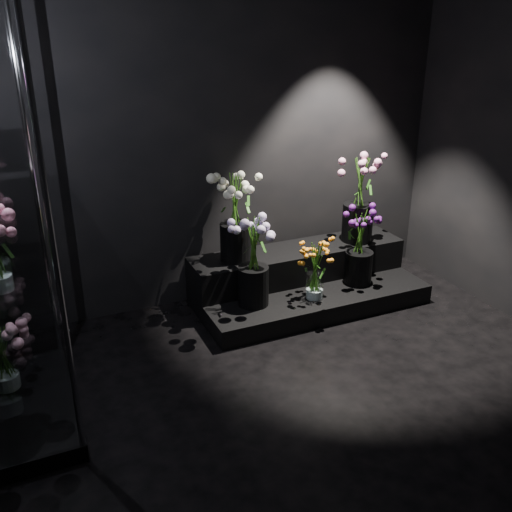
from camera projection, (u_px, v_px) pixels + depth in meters
floor at (340, 438)px, 3.25m from camera, size 4.00×4.00×0.00m
wall_back at (212, 131)px, 4.39m from camera, size 4.00×0.00×4.00m
display_riser at (304, 280)px, 4.79m from camera, size 1.87×0.83×0.41m
bouquet_orange_bells at (315, 269)px, 4.42m from camera, size 0.27×0.27×0.49m
bouquet_lilac at (253, 256)px, 4.27m from camera, size 0.39×0.39×0.71m
bouquet_purple at (360, 243)px, 4.65m from camera, size 0.36×0.36×0.62m
bouquet_cream_roses at (235, 212)px, 4.42m from camera, size 0.46×0.46×0.70m
bouquet_pink_roses at (359, 195)px, 4.81m from camera, size 0.37×0.37×0.74m
bouquet_case_base_pink at (2, 355)px, 3.42m from camera, size 0.38×0.38×0.44m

